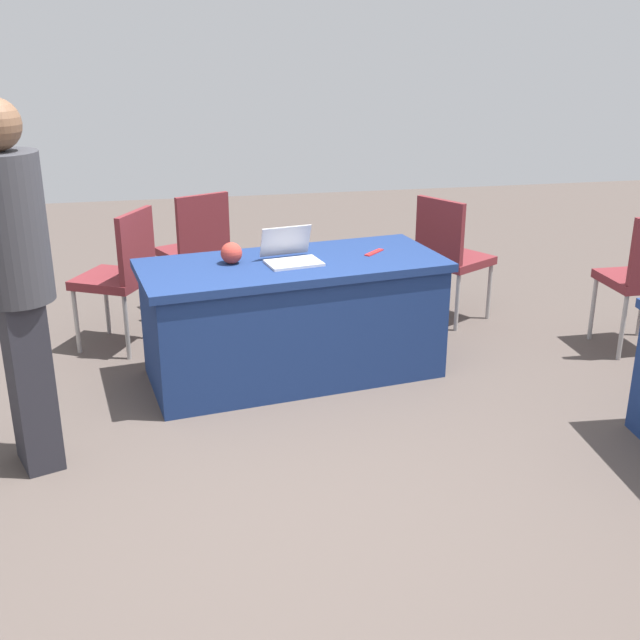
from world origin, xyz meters
name	(u,v)px	position (x,y,z in m)	size (l,w,h in m)	color
ground_plane	(302,498)	(0.00, 0.00, 0.00)	(14.40, 14.40, 0.00)	#4C423D
table_foreground	(293,319)	(-0.20, -1.41, 0.37)	(1.94, 1.05, 0.75)	navy
chair_near_front	(121,270)	(0.85, -2.09, 0.55)	(0.60, 0.60, 0.96)	#9E9993
chair_tucked_right	(450,252)	(-1.50, -2.16, 0.53)	(0.60, 0.60, 0.94)	#9E9993
chair_aisle	(196,245)	(0.32, -2.70, 0.54)	(0.58, 0.58, 0.94)	#9E9993
person_presenter	(15,272)	(1.24, -0.59, 1.01)	(0.44, 0.44, 1.80)	#26262D
laptop_silver	(291,256)	(-0.19, -1.39, 0.78)	(0.37, 0.35, 0.21)	silver
yarn_ball	(231,253)	(0.16, -1.44, 0.81)	(0.13, 0.13, 0.13)	#B2382D
scissors_red	(374,252)	(-0.74, -1.50, 0.75)	(0.18, 0.04, 0.01)	red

